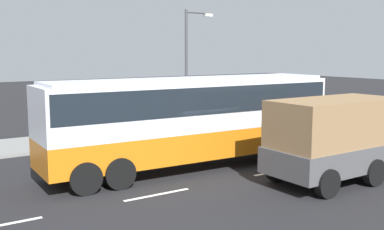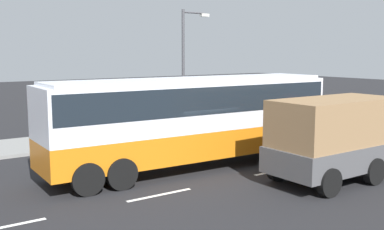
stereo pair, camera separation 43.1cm
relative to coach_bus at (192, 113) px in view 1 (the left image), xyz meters
The scene contains 8 objects.
ground_plane 2.25m from the coach_bus, 90.84° to the right, with size 120.00×120.00×0.00m, color black.
sidewalk_curb 8.21m from the coach_bus, 90.01° to the left, with size 80.00×4.00×0.15m, color gray.
lane_centreline 7.17m from the coach_bus, 19.98° to the right, with size 47.68×0.16×0.01m.
coach_bus is the anchor object (origin of this frame).
cargo_truck 5.95m from the coach_bus, 49.44° to the right, with size 7.09×2.57×3.00m.
pedestrian_near_curb 9.46m from the coach_bus, 54.22° to the left, with size 0.32×0.32×1.74m.
pedestrian_at_crossing 12.31m from the coach_bus, 40.68° to the left, with size 0.32×0.32×1.64m.
street_lamp 7.65m from the coach_bus, 57.69° to the left, with size 1.78×0.24×6.78m.
Camera 1 is at (-10.12, -15.01, 4.67)m, focal length 43.22 mm.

